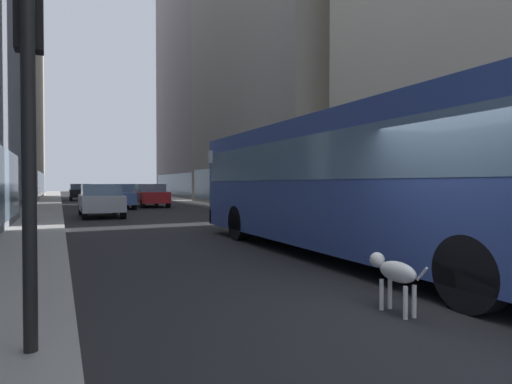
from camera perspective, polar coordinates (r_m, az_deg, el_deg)
name	(u,v)px	position (r m, az deg, el deg)	size (l,w,h in m)	color
ground_plane	(118,202)	(39.33, -17.97, -1.33)	(120.00, 120.00, 0.00)	#232326
sidewalk_left	(45,203)	(39.06, -26.31, -1.29)	(2.40, 110.00, 0.15)	#9E9991
sidewalk_right	(182,200)	(40.40, -9.92, -1.12)	(2.40, 110.00, 0.15)	#ADA89E
building_right_mid	(303,41)	(33.77, 6.34, 19.42)	(11.87, 18.22, 24.51)	gray
building_right_far	(210,47)	(54.28, -6.17, 18.71)	(8.63, 20.81, 36.13)	slate
transit_bus	(345,178)	(9.83, 11.79, 1.90)	(2.78, 11.53, 3.05)	#33478C
car_black_suv	(80,192)	(46.03, -22.48, 0.02)	(1.90, 4.31, 1.62)	black
car_silver_sedan	(101,200)	(22.34, -20.01, -1.04)	(1.90, 4.17, 1.62)	#B7BABF
car_red_coupe	(150,195)	(31.24, -13.98, -0.41)	(1.91, 4.78, 1.62)	red
car_grey_wagon	(129,193)	(40.97, -16.57, -0.07)	(1.71, 4.33, 1.62)	slate
car_blue_hatchback	(118,196)	(29.20, -17.98, -0.54)	(1.82, 4.10, 1.62)	#4C6BB7
dalmatian_dog	(394,272)	(5.79, 17.92, -10.15)	(0.22, 0.96, 0.72)	white
pedestrian_with_handbag	(398,203)	(14.71, 18.49, -1.38)	(0.45, 0.34, 1.69)	#1E1E2D
pedestrian_in_coat	(497,207)	(13.26, 29.47, -1.74)	(0.34, 0.34, 1.69)	#1E1E2D
traffic_light_near	(29,95)	(4.41, -28.08, 11.40)	(0.24, 0.41, 3.40)	black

